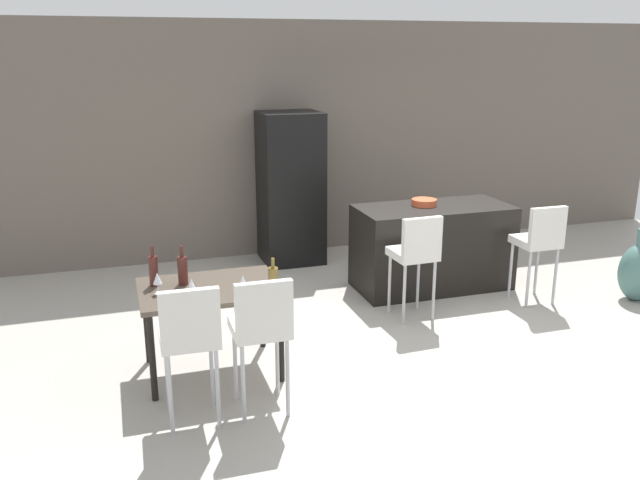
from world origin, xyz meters
The scene contains 17 objects.
ground_plane centered at (0.00, 0.00, 0.00)m, with size 10.00×10.00×0.00m, color #ADA89E.
back_wall centered at (0.00, 2.62, 1.45)m, with size 10.00×0.12×2.90m, color #665B51.
kitchen_island centered at (0.56, 0.77, 0.46)m, with size 1.68×0.77×0.92m, color black.
bar_chair_left centered at (-0.02, 0.00, 0.70)m, with size 0.42×0.42×1.05m.
bar_chair_middle centered at (1.37, 0.00, 0.70)m, with size 0.40×0.40×1.05m.
dining_table centered at (-2.07, -0.50, 0.66)m, with size 1.11×0.79×0.74m.
dining_chair_near centered at (-2.32, -1.26, 0.70)m, with size 0.41×0.41×1.05m.
dining_chair_far centered at (-1.82, -1.26, 0.70)m, with size 0.41×0.41×1.05m.
wine_bottle_middle centered at (-1.62, -0.82, 0.85)m, with size 0.08×0.08×0.29m.
wine_bottle_far centered at (-2.48, -0.34, 0.87)m, with size 0.07×0.07×0.33m.
wine_bottle_end centered at (-2.26, -0.38, 0.86)m, with size 0.08×0.08×0.32m.
wine_glass_left centered at (-2.47, -0.55, 0.86)m, with size 0.07×0.07×0.17m.
wine_glass_right centered at (-2.24, -0.77, 0.86)m, with size 0.07×0.07×0.17m.
wine_glass_near centered at (-1.86, -0.80, 0.86)m, with size 0.07×0.07×0.17m.
refrigerator centered at (-0.67, 2.18, 0.92)m, with size 0.72×0.68×1.84m, color black.
fruit_bowl centered at (0.47, 0.84, 0.96)m, with size 0.27×0.27×0.07m, color #C6512D.
floor_vase centered at (2.43, -0.26, 0.31)m, with size 0.40×0.40×0.78m.
Camera 1 is at (-2.73, -5.45, 2.56)m, focal length 36.97 mm.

